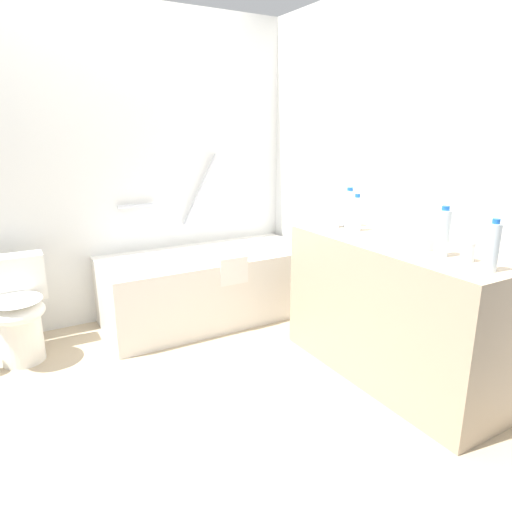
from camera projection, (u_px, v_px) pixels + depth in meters
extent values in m
plane|color=tan|center=(168.00, 394.00, 2.59)|extent=(4.04, 4.04, 0.00)
cube|color=silver|center=(100.00, 169.00, 3.37)|extent=(3.44, 0.10, 2.36)
cube|color=silver|center=(384.00, 173.00, 3.03)|extent=(0.10, 2.93, 2.36)
cube|color=silver|center=(209.00, 286.00, 3.59)|extent=(1.63, 0.72, 0.53)
cube|color=white|center=(208.00, 259.00, 3.53)|extent=(1.33, 0.52, 0.09)
cylinder|color=silver|center=(277.00, 239.00, 3.82)|extent=(0.09, 0.03, 0.03)
cylinder|color=silver|center=(200.00, 189.00, 3.72)|extent=(0.32, 0.03, 0.57)
cylinder|color=silver|center=(136.00, 206.00, 3.49)|extent=(0.28, 0.03, 0.03)
cube|color=white|center=(234.00, 271.00, 3.26)|extent=(0.22, 0.03, 0.20)
cylinder|color=white|center=(21.00, 335.00, 2.92)|extent=(0.26, 0.26, 0.36)
ellipsoid|color=white|center=(17.00, 311.00, 2.83)|extent=(0.33, 0.37, 0.13)
ellipsoid|color=white|center=(15.00, 300.00, 2.81)|extent=(0.32, 0.35, 0.02)
cube|color=white|center=(12.00, 278.00, 2.98)|extent=(0.40, 0.17, 0.31)
cylinder|color=#B5B5BA|center=(8.00, 255.00, 2.94)|extent=(0.03, 0.03, 0.01)
cube|color=tan|center=(393.00, 311.00, 2.69)|extent=(0.53, 1.39, 0.84)
cylinder|color=white|center=(404.00, 238.00, 2.54)|extent=(0.35, 0.35, 0.07)
cylinder|color=#B5B5BA|center=(430.00, 235.00, 2.65)|extent=(0.02, 0.02, 0.05)
cylinder|color=#B5B5BA|center=(425.00, 232.00, 2.62)|extent=(0.10, 0.02, 0.02)
cylinder|color=#B5B5BA|center=(438.00, 239.00, 2.60)|extent=(0.03, 0.03, 0.04)
cylinder|color=#B5B5BA|center=(422.00, 235.00, 2.70)|extent=(0.03, 0.03, 0.04)
cylinder|color=silver|center=(349.00, 209.00, 2.98)|extent=(0.07, 0.07, 0.24)
cylinder|color=blue|center=(350.00, 189.00, 2.95)|extent=(0.04, 0.04, 0.02)
cylinder|color=silver|center=(357.00, 214.00, 2.86)|extent=(0.06, 0.06, 0.21)
cylinder|color=blue|center=(358.00, 196.00, 2.83)|extent=(0.03, 0.03, 0.02)
cylinder|color=silver|center=(492.00, 248.00, 2.04)|extent=(0.06, 0.06, 0.22)
cylinder|color=blue|center=(496.00, 221.00, 2.01)|extent=(0.03, 0.03, 0.02)
cylinder|color=silver|center=(443.00, 233.00, 2.28)|extent=(0.07, 0.07, 0.24)
cylinder|color=blue|center=(446.00, 208.00, 2.25)|extent=(0.04, 0.04, 0.02)
cylinder|color=white|center=(468.00, 251.00, 2.21)|extent=(0.07, 0.07, 0.10)
cylinder|color=white|center=(335.00, 220.00, 2.98)|extent=(0.06, 0.06, 0.10)
cube|color=white|center=(377.00, 233.00, 2.77)|extent=(0.09, 0.06, 0.02)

